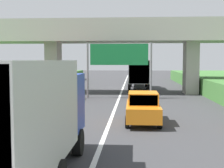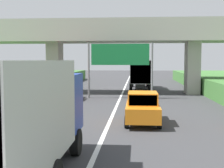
# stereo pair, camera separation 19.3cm
# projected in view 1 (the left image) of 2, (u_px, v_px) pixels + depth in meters

# --- Properties ---
(lane_centre_stripe) EXTENTS (0.20, 87.20, 0.01)m
(lane_centre_stripe) POSITION_uv_depth(u_px,v_px,m) (118.00, 101.00, 25.90)
(lane_centre_stripe) COLOR white
(lane_centre_stripe) RESTS_ON ground
(overpass_bridge) EXTENTS (40.00, 4.80, 7.51)m
(overpass_bridge) POSITION_uv_depth(u_px,v_px,m) (121.00, 39.00, 31.32)
(overpass_bridge) COLOR #ADA89E
(overpass_bridge) RESTS_ON ground
(overhead_highway_sign) EXTENTS (5.88, 0.18, 5.01)m
(overhead_highway_sign) POSITION_uv_depth(u_px,v_px,m) (119.00, 58.00, 27.13)
(overhead_highway_sign) COLOR slate
(overhead_highway_sign) RESTS_ON ground
(truck_blue) EXTENTS (2.44, 7.30, 3.44)m
(truck_blue) POSITION_uv_depth(u_px,v_px,m) (23.00, 116.00, 8.14)
(truck_blue) COLOR black
(truck_blue) RESTS_ON ground
(truck_white) EXTENTS (2.44, 7.30, 3.44)m
(truck_white) POSITION_uv_depth(u_px,v_px,m) (139.00, 73.00, 36.27)
(truck_white) COLOR black
(truck_white) RESTS_ON ground
(car_orange) EXTENTS (1.86, 4.10, 1.72)m
(car_orange) POSITION_uv_depth(u_px,v_px,m) (143.00, 108.00, 16.52)
(car_orange) COLOR orange
(car_orange) RESTS_ON ground
(car_red) EXTENTS (1.86, 4.10, 1.72)m
(car_red) POSITION_uv_depth(u_px,v_px,m) (63.00, 90.00, 26.25)
(car_red) COLOR red
(car_red) RESTS_ON ground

